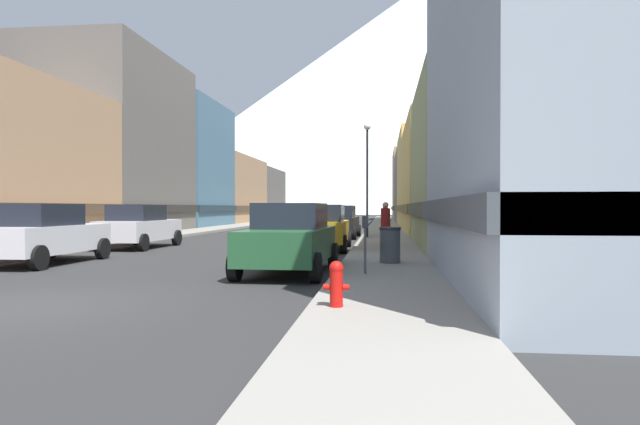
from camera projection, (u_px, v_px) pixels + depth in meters
ground_plane at (13, 307)px, 9.15m from camera, size 400.00×400.00×0.00m
sidewalk_left at (230, 227)px, 44.63m from camera, size 2.50×100.00×0.15m
sidewalk_right at (384, 228)px, 43.19m from camera, size 2.50×100.00×0.15m
storefront_left_1 at (6, 168)px, 24.42m from camera, size 6.52×9.41×7.15m
storefront_left_2 at (95, 148)px, 34.92m from camera, size 9.68×11.29×11.38m
storefront_left_3 at (172, 167)px, 45.99m from camera, size 8.43×10.19×10.44m
storefront_left_4 at (216, 192)px, 58.10m from camera, size 8.37×13.97×6.97m
storefront_left_5 at (249, 196)px, 71.26m from camera, size 7.71×12.26×6.66m
storefront_right_1 at (510, 170)px, 21.29m from camera, size 7.44×9.50×6.52m
storefront_right_2 at (462, 181)px, 33.13m from camera, size 7.14×13.46×6.78m
storefront_right_3 at (453, 182)px, 46.15m from camera, size 9.35×12.76×7.91m
storefront_right_4 at (423, 189)px, 59.34m from camera, size 6.31×13.25×7.64m
storefront_right_5 at (421, 187)px, 73.17m from camera, size 7.64×13.72×9.16m
car_left_0 at (43, 234)px, 16.08m from camera, size 2.08×4.41×1.78m
car_left_1 at (139, 226)px, 22.41m from camera, size 2.12×4.43×1.78m
car_right_0 at (290, 238)px, 13.87m from camera, size 2.16×4.45×1.78m
car_right_1 at (323, 227)px, 21.47m from camera, size 2.10×4.42×1.78m
car_right_2 at (340, 222)px, 29.83m from camera, size 2.16×4.45×1.78m
fire_hydrant_near at (336, 282)px, 8.34m from camera, size 0.40×0.22×0.70m
parking_meter_near at (365, 236)px, 12.55m from camera, size 0.14×0.10×1.33m
trash_bin_right at (390, 245)px, 15.00m from camera, size 0.59×0.59×0.98m
potted_plant_0 at (65, 232)px, 22.68m from camera, size 0.55×0.55×0.89m
pedestrian_0 at (385, 226)px, 20.67m from camera, size 0.36×0.36×1.73m
pedestrian_1 at (385, 223)px, 28.42m from camera, size 0.36×0.36×1.54m
pedestrian_2 at (385, 226)px, 22.60m from camera, size 0.36×0.36×1.65m
streetlamp_right at (367, 162)px, 28.00m from camera, size 0.36×0.36×5.86m
mountain_backdrop at (417, 100)px, 264.36m from camera, size 284.77×284.77×107.80m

